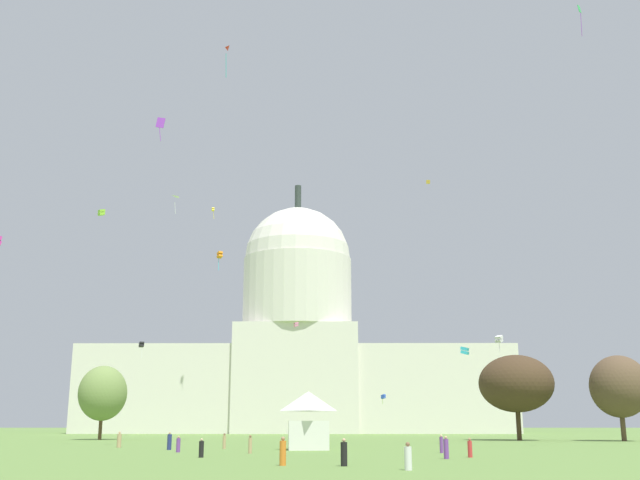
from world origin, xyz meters
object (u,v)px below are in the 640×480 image
object	(u,v)px
kite_pink_mid	(296,324)
kite_violet_high	(160,124)
kite_blue_low	(383,397)
kite_green_high	(580,13)
person_purple_back_center	(441,444)
kite_black_mid	(141,345)
person_white_deep_crowd	(408,458)
tree_west_mid	(103,393)
event_tent	(308,420)
person_orange_mid_center	(283,452)
kite_white_high	(178,199)
person_tan_mid_left	(119,440)
person_purple_edge_east	(178,445)
kite_orange_mid	(220,255)
kite_white_low	(499,339)
kite_gold_high	(428,182)
tree_east_mid	(619,386)
person_black_near_tree_east	(201,449)
kite_lime_mid	(101,212)
person_purple_lawn_far_right	(446,448)
kite_red_high	(225,52)
person_navy_front_center	(169,442)
kite_cyan_low	(465,351)
person_tan_back_right	(250,445)
tree_east_far	(516,384)
capitol_building	(297,349)
person_black_front_left	(344,453)
person_red_back_left	(470,448)
person_tan_near_tree_west	(224,442)

from	to	relation	value
kite_pink_mid	kite_violet_high	bearing A→B (deg)	-34.74
kite_blue_low	kite_green_high	xyz separation A→B (m)	(20.59, -80.43, 46.52)
person_purple_back_center	kite_black_mid	bearing A→B (deg)	100.98
person_white_deep_crowd	tree_west_mid	bearing A→B (deg)	-56.08
event_tent	tree_west_mid	xyz separation A→B (m)	(-34.70, 45.35, 4.47)
person_orange_mid_center	kite_white_high	size ratio (longest dim) A/B	0.70
person_tan_mid_left	kite_green_high	world-z (taller)	kite_green_high
person_purple_edge_east	person_white_deep_crowd	distance (m)	32.69
kite_orange_mid	kite_green_high	distance (m)	61.95
tree_west_mid	kite_white_low	world-z (taller)	kite_white_low
kite_gold_high	tree_east_mid	bearing A→B (deg)	-58.72
person_tan_mid_left	person_white_deep_crowd	size ratio (longest dim) A/B	1.09
kite_orange_mid	kite_violet_high	xyz separation A→B (m)	(-2.72, -32.31, 8.39)
person_orange_mid_center	person_tan_mid_left	xyz separation A→B (m)	(-20.21, 35.76, -0.05)
person_purple_back_center	person_black_near_tree_east	bearing A→B (deg)	-173.35
person_white_deep_crowd	kite_lime_mid	bearing A→B (deg)	-46.54
person_white_deep_crowd	kite_white_low	size ratio (longest dim) A/B	0.53
person_orange_mid_center	person_purple_lawn_far_right	xyz separation A→B (m)	(11.97, 9.16, -0.05)
tree_east_mid	kite_black_mid	size ratio (longest dim) A/B	3.63
kite_red_high	person_navy_front_center	bearing A→B (deg)	-33.41
kite_cyan_low	kite_gold_high	bearing A→B (deg)	-157.71
tree_east_mid	person_tan_back_right	bearing A→B (deg)	-138.12
tree_east_far	kite_orange_mid	bearing A→B (deg)	-171.72
tree_east_far	person_black_near_tree_east	size ratio (longest dim) A/B	9.68
tree_east_mid	kite_lime_mid	world-z (taller)	kite_lime_mid
event_tent	kite_black_mid	bearing A→B (deg)	110.75
kite_lime_mid	kite_orange_mid	distance (m)	27.60
capitol_building	kite_cyan_low	distance (m)	108.95
person_purple_edge_east	kite_white_high	size ratio (longest dim) A/B	0.58
kite_white_high	kite_lime_mid	world-z (taller)	kite_white_high
person_purple_back_center	kite_black_mid	xyz separation A→B (m)	(-51.18, 94.49, 18.70)
kite_white_high	person_black_front_left	bearing A→B (deg)	-130.95
kite_gold_high	kite_red_high	world-z (taller)	kite_gold_high
kite_blue_low	kite_red_high	world-z (taller)	kite_red_high
capitol_building	person_purple_lawn_far_right	world-z (taller)	capitol_building
person_red_back_left	kite_green_high	bearing A→B (deg)	-10.90
tree_east_far	kite_white_low	xyz separation A→B (m)	(-0.14, 9.30, 8.04)
kite_white_high	kite_green_high	bearing A→B (deg)	-84.15
kite_white_high	kite_red_high	size ratio (longest dim) A/B	0.63
tree_east_mid	kite_pink_mid	world-z (taller)	kite_pink_mid
kite_white_high	kite_gold_high	size ratio (longest dim) A/B	2.69
capitol_building	tree_east_far	bearing A→B (deg)	-65.32
person_black_near_tree_east	person_purple_back_center	bearing A→B (deg)	-127.63
person_red_back_left	person_purple_back_center	distance (m)	8.85
tree_west_mid	person_tan_mid_left	size ratio (longest dim) A/B	6.84
tree_west_mid	kite_cyan_low	distance (m)	61.12
person_navy_front_center	kite_violet_high	size ratio (longest dim) A/B	0.60
person_tan_near_tree_west	kite_white_high	size ratio (longest dim) A/B	0.62
person_purple_lawn_far_right	kite_green_high	distance (m)	65.87
person_purple_edge_east	kite_red_high	size ratio (longest dim) A/B	0.36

